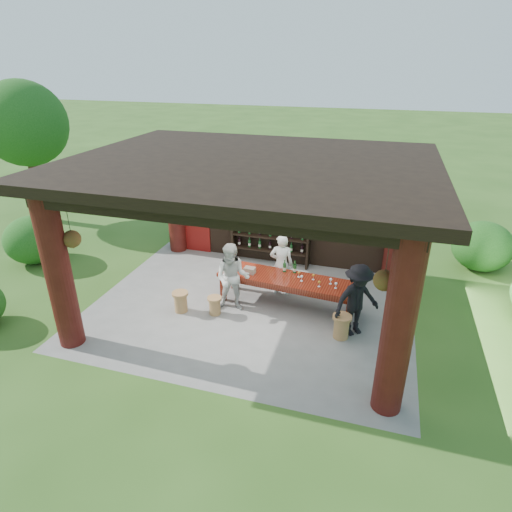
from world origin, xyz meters
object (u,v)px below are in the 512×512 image
(stool_near_right, at_px, (341,326))
(guest_woman, at_px, (232,278))
(stool_near_left, at_px, (215,305))
(guest_man, at_px, (357,300))
(tasting_table, at_px, (288,282))
(napkin_basket, at_px, (250,270))
(stool_far_left, at_px, (181,301))
(wine_shelf, at_px, (270,231))
(host, at_px, (281,264))

(stool_near_right, bearing_deg, guest_woman, 171.16)
(stool_near_left, distance_m, guest_man, 3.20)
(tasting_table, relative_size, napkin_basket, 12.84)
(tasting_table, distance_m, stool_far_left, 2.52)
(wine_shelf, xyz_separation_m, stool_near_left, (-0.50, -3.00, -0.76))
(host, bearing_deg, guest_man, 138.17)
(stool_near_left, bearing_deg, host, 48.95)
(tasting_table, height_order, guest_man, guest_man)
(stool_near_left, relative_size, host, 0.28)
(wine_shelf, relative_size, napkin_basket, 8.63)
(stool_near_right, relative_size, stool_far_left, 1.07)
(wine_shelf, relative_size, host, 1.42)
(wine_shelf, height_order, guest_man, wine_shelf)
(host, bearing_deg, stool_near_left, 39.80)
(stool_near_right, height_order, stool_far_left, stool_near_right)
(host, height_order, napkin_basket, host)
(stool_near_right, bearing_deg, tasting_table, 146.41)
(stool_near_right, height_order, host, host)
(stool_near_right, bearing_deg, wine_shelf, 127.78)
(stool_far_left, bearing_deg, guest_woman, 20.80)
(wine_shelf, bearing_deg, host, -65.96)
(stool_near_right, relative_size, guest_woman, 0.32)
(guest_woman, bearing_deg, napkin_basket, 52.52)
(host, bearing_deg, guest_woman, 41.54)
(stool_far_left, bearing_deg, tasting_table, 22.41)
(guest_man, bearing_deg, stool_near_right, -174.21)
(stool_near_left, relative_size, guest_woman, 0.26)
(stool_far_left, relative_size, guest_man, 0.31)
(guest_woman, xyz_separation_m, guest_man, (2.81, -0.15, -0.02))
(stool_near_right, xyz_separation_m, guest_man, (0.25, 0.24, 0.53))
(stool_far_left, relative_size, guest_woman, 0.30)
(tasting_table, bearing_deg, wine_shelf, 114.93)
(tasting_table, xyz_separation_m, host, (-0.29, 0.56, 0.16))
(stool_near_left, distance_m, napkin_basket, 1.17)
(stool_near_left, distance_m, stool_far_left, 0.81)
(tasting_table, bearing_deg, napkin_basket, -178.70)
(wine_shelf, relative_size, guest_woman, 1.36)
(guest_man, bearing_deg, host, 109.18)
(wine_shelf, distance_m, stool_near_right, 3.96)
(stool_near_right, xyz_separation_m, guest_woman, (-2.55, 0.40, 0.55))
(stool_near_right, bearing_deg, host, 138.54)
(tasting_table, distance_m, stool_near_right, 1.69)
(stool_far_left, bearing_deg, napkin_basket, 33.82)
(stool_far_left, distance_m, napkin_basket, 1.76)
(stool_near_left, bearing_deg, tasting_table, 29.11)
(stool_near_left, xyz_separation_m, host, (1.22, 1.40, 0.56))
(host, bearing_deg, napkin_basket, 33.44)
(tasting_table, xyz_separation_m, guest_woman, (-1.17, -0.52, 0.19))
(wine_shelf, relative_size, tasting_table, 0.67)
(tasting_table, relative_size, stool_far_left, 6.73)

